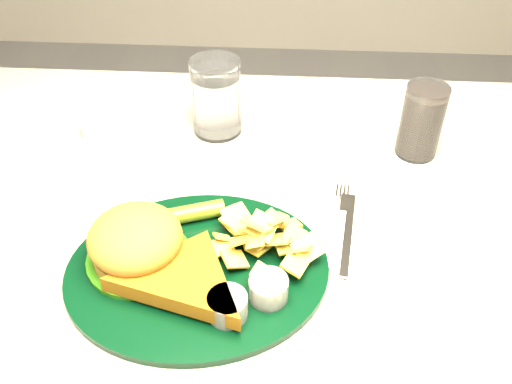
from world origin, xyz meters
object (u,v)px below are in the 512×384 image
(cola_glass, at_px, (422,121))
(fork_napkin, at_px, (346,238))
(table, at_px, (255,365))
(dinner_plate, at_px, (196,252))
(water_glass, at_px, (216,97))

(cola_glass, bearing_deg, fork_napkin, -120.56)
(table, bearing_deg, dinner_plate, -121.03)
(table, xyz_separation_m, dinner_plate, (-0.06, -0.11, 0.41))
(cola_glass, bearing_deg, water_glass, 172.24)
(dinner_plate, bearing_deg, water_glass, 82.58)
(dinner_plate, relative_size, fork_napkin, 2.11)
(fork_napkin, bearing_deg, table, 170.28)
(table, distance_m, water_glass, 0.49)
(water_glass, relative_size, cola_glass, 1.07)
(water_glass, bearing_deg, fork_napkin, -51.21)
(table, distance_m, dinner_plate, 0.43)
(water_glass, bearing_deg, table, -70.52)
(dinner_plate, height_order, fork_napkin, dinner_plate)
(water_glass, xyz_separation_m, fork_napkin, (0.20, -0.25, -0.06))
(table, bearing_deg, fork_napkin, -17.39)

